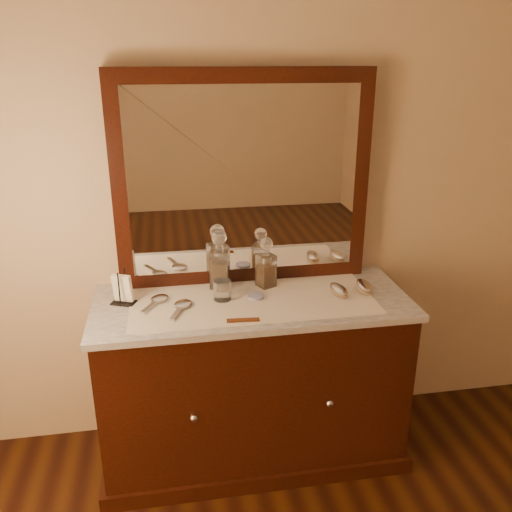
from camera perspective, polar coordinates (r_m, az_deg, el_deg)
name	(u,v)px	position (r m, az deg, el deg)	size (l,w,h in m)	color
dresser_cabinet	(252,381)	(2.64, -0.38, -13.35)	(1.40, 0.55, 0.82)	black
dresser_plinth	(253,443)	(2.87, -0.36, -19.49)	(1.46, 0.59, 0.08)	black
knob_left	(194,418)	(2.36, -6.70, -16.95)	(0.04, 0.04, 0.04)	silver
knob_right	(330,403)	(2.45, 7.95, -15.44)	(0.04, 0.04, 0.04)	silver
marble_top	(252,302)	(2.43, -0.40, -5.03)	(1.44, 0.59, 0.03)	silver
mirror_frame	(243,180)	(2.49, -1.37, 8.17)	(1.20, 0.08, 1.00)	black
mirror_glass	(244,182)	(2.46, -1.25, 8.00)	(1.06, 0.01, 0.86)	white
lace_runner	(253,301)	(2.41, -0.33, -4.87)	(1.10, 0.45, 0.00)	silver
pin_dish	(256,296)	(2.43, -0.03, -4.37)	(0.08, 0.08, 0.01)	white
comb	(243,320)	(2.23, -1.40, -6.92)	(0.14, 0.03, 0.01)	brown
napkin_rack	(123,290)	(2.43, -14.16, -3.59)	(0.12, 0.10, 0.16)	black
decanter_left	(220,265)	(2.51, -3.93, -1.01)	(0.11, 0.11, 0.29)	#9A5716
decanter_right	(266,268)	(2.52, 1.10, -1.25)	(0.10, 0.10, 0.25)	#9A5716
brush_near	(339,290)	(2.49, 8.90, -3.67)	(0.08, 0.15, 0.04)	#9F7C61
brush_far	(364,287)	(2.55, 11.57, -3.25)	(0.07, 0.15, 0.04)	#9F7C61
hand_mirror_outer	(158,300)	(2.43, -10.54, -4.68)	(0.14, 0.20, 0.02)	silver
hand_mirror_inner	(182,306)	(2.36, -7.99, -5.33)	(0.12, 0.21, 0.02)	silver
tumblers	(222,290)	(2.40, -3.63, -3.69)	(0.08, 0.08, 0.09)	white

